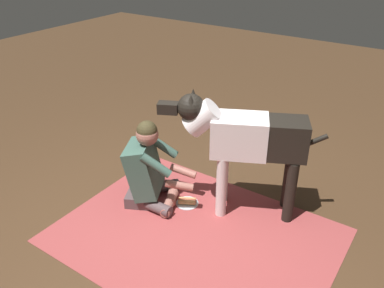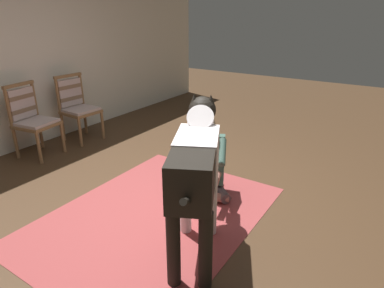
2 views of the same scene
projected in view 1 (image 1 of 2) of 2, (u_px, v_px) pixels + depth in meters
The scene contains 5 objects.
ground_plane at pixel (164, 229), 3.65m from camera, with size 15.06×15.06×0.00m, color #47301D.
area_rug at pixel (195, 235), 3.57m from camera, with size 2.36×1.78×0.01m, color #9B3E3E.
person_sitting_on_floor at pixel (149, 170), 3.85m from camera, with size 0.74×0.63×0.88m.
large_dog at pixel (245, 139), 3.55m from camera, with size 1.37×0.77×1.19m.
hot_dog_on_plate at pixel (187, 202), 3.97m from camera, with size 0.22×0.22×0.06m.
Camera 1 is at (-1.80, 2.20, 2.43)m, focal length 37.50 mm.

